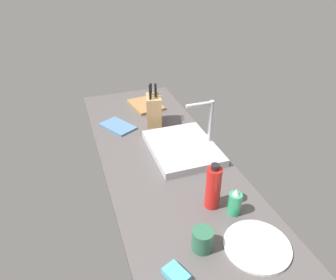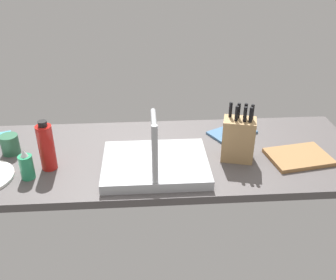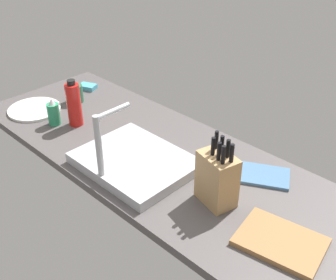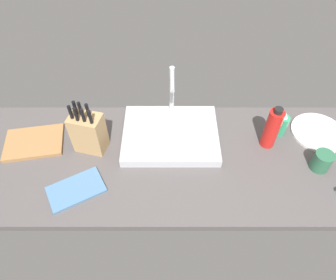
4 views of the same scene
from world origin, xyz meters
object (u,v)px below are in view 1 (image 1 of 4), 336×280
faucet (208,121)px  dinner_plate (257,246)px  knife_block (154,110)px  cutting_board (146,105)px  water_bottle (213,187)px  coffee_mug (202,240)px  sink_basin (182,148)px  soap_bottle (235,203)px  dish_sponge (176,274)px  dish_towel (118,126)px

faucet → dinner_plate: bearing=-9.0°
knife_block → cutting_board: 28.88cm
knife_block → water_bottle: (80.72, 2.11, 0.29)cm
dinner_plate → coffee_mug: bearing=-107.8°
sink_basin → soap_bottle: (51.93, 3.29, 3.55)cm
sink_basin → coffee_mug: bearing=-14.9°
faucet → dish_sponge: faucet is taller
water_bottle → knife_block: bearing=-178.5°
sink_basin → dinner_plate: bearing=2.3°
knife_block → dish_sponge: bearing=1.4°
faucet → knife_block: size_ratio=1.11×
water_bottle → faucet: bearing=158.2°
faucet → cutting_board: size_ratio=1.10×
faucet → coffee_mug: bearing=-26.1°
soap_bottle → dish_sponge: 39.96cm
water_bottle → coffee_mug: size_ratio=2.49×
soap_bottle → water_bottle: bearing=-136.5°
faucet → water_bottle: faucet is taller
faucet → dish_towel: size_ratio=1.29×
dinner_plate → faucet: bearing=171.0°
cutting_board → sink_basin: bearing=3.4°
cutting_board → dish_towel: 34.98cm
cutting_board → soap_bottle: size_ratio=1.99×
dinner_plate → water_bottle: bearing=-166.1°
coffee_mug → dish_sponge: coffee_mug is taller
water_bottle → dish_towel: size_ratio=1.00×
coffee_mug → sink_basin: bearing=165.1°
cutting_board → coffee_mug: size_ratio=2.93×
soap_bottle → dish_towel: (-90.90, -32.10, -5.04)cm
knife_block → cutting_board: (-27.33, 1.96, -9.12)cm
coffee_mug → dish_sponge: (8.25, -13.44, -3.24)cm
dish_towel → dish_sponge: 111.63cm
sink_basin → coffee_mug: 66.69cm
dish_towel → dinner_plate: bearing=16.1°
faucet → soap_bottle: (51.19, -10.70, -11.45)cm
sink_basin → dish_towel: bearing=-143.5°
sink_basin → knife_block: knife_block is taller
faucet → dish_sponge: bearing=-31.8°
sink_basin → dish_sponge: bearing=-22.8°
sink_basin → faucet: bearing=87.0°
cutting_board → dinner_plate: (134.18, 6.61, -0.30)cm
coffee_mug → soap_bottle: bearing=121.4°
sink_basin → water_bottle: water_bottle is taller
cutting_board → soap_bottle: bearing=3.5°
faucet → water_bottle: 47.83cm
faucet → dinner_plate: faucet is taller
cutting_board → dish_towel: cutting_board is taller
dish_sponge → coffee_mug: bearing=121.5°
dinner_plate → dish_towel: (-109.82, -31.71, 0.00)cm
knife_block → water_bottle: knife_block is taller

